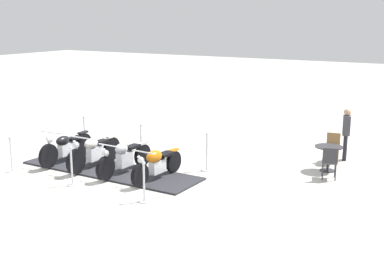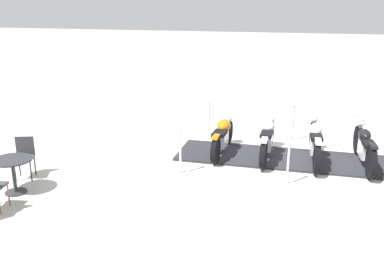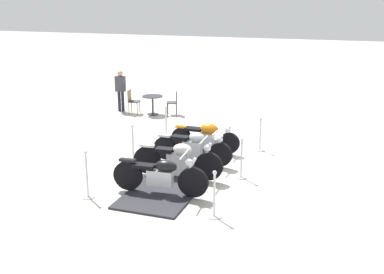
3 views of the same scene
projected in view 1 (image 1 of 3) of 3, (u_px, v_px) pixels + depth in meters
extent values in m
plane|color=beige|center=(110.00, 171.00, 15.03)|extent=(80.00, 80.00, 0.00)
cube|color=#28282D|center=(110.00, 170.00, 15.03)|extent=(1.66, 5.62, 0.05)
cylinder|color=black|center=(48.00, 156.00, 15.11)|extent=(0.72, 0.15, 0.71)
cylinder|color=black|center=(84.00, 144.00, 16.49)|extent=(0.72, 0.15, 0.71)
cube|color=silver|center=(67.00, 149.00, 15.80)|extent=(0.62, 0.23, 0.37)
ellipsoid|color=black|center=(63.00, 141.00, 15.60)|extent=(0.54, 0.31, 0.28)
cube|color=black|center=(75.00, 138.00, 16.08)|extent=(0.53, 0.28, 0.08)
cube|color=black|center=(83.00, 132.00, 16.40)|extent=(0.40, 0.15, 0.06)
cylinder|color=silver|center=(50.00, 145.00, 15.13)|extent=(0.35, 0.09, 0.60)
cylinder|color=silver|center=(52.00, 133.00, 15.13)|extent=(0.08, 0.79, 0.04)
sphere|color=silver|center=(50.00, 140.00, 15.09)|extent=(0.18, 0.18, 0.18)
cylinder|color=black|center=(76.00, 162.00, 14.52)|extent=(0.72, 0.13, 0.72)
cylinder|color=black|center=(112.00, 149.00, 15.93)|extent=(0.72, 0.13, 0.72)
cube|color=silver|center=(95.00, 153.00, 15.22)|extent=(0.54, 0.22, 0.41)
ellipsoid|color=silver|center=(91.00, 144.00, 15.03)|extent=(0.50, 0.32, 0.30)
cube|color=black|center=(102.00, 142.00, 15.44)|extent=(0.45, 0.28, 0.08)
cube|color=silver|center=(111.00, 136.00, 15.84)|extent=(0.40, 0.15, 0.06)
cylinder|color=silver|center=(77.00, 150.00, 14.51)|extent=(0.28, 0.08, 0.62)
cylinder|color=silver|center=(78.00, 137.00, 14.49)|extent=(0.06, 0.74, 0.04)
sphere|color=silver|center=(76.00, 145.00, 14.45)|extent=(0.18, 0.18, 0.18)
cylinder|color=black|center=(105.00, 168.00, 13.99)|extent=(0.66, 0.15, 0.65)
cylinder|color=black|center=(143.00, 155.00, 15.33)|extent=(0.66, 0.15, 0.65)
cube|color=silver|center=(125.00, 159.00, 14.64)|extent=(0.53, 0.24, 0.42)
ellipsoid|color=#B7BAC1|center=(121.00, 149.00, 14.46)|extent=(0.44, 0.32, 0.30)
cube|color=black|center=(132.00, 147.00, 14.86)|extent=(0.49, 0.29, 0.08)
cube|color=#B7BAC1|center=(142.00, 143.00, 15.24)|extent=(0.37, 0.16, 0.06)
cylinder|color=silver|center=(107.00, 158.00, 13.98)|extent=(0.27, 0.08, 0.56)
cylinder|color=silver|center=(108.00, 145.00, 13.96)|extent=(0.06, 0.66, 0.04)
sphere|color=silver|center=(106.00, 153.00, 13.92)|extent=(0.18, 0.18, 0.18)
cylinder|color=black|center=(140.00, 175.00, 13.47)|extent=(0.62, 0.15, 0.62)
cylinder|color=black|center=(174.00, 162.00, 14.70)|extent=(0.62, 0.15, 0.62)
cube|color=silver|center=(157.00, 167.00, 14.08)|extent=(0.55, 0.24, 0.36)
ellipsoid|color=#D16B0F|center=(154.00, 156.00, 13.90)|extent=(0.57, 0.36, 0.33)
cube|color=black|center=(165.00, 154.00, 14.31)|extent=(0.52, 0.33, 0.08)
cube|color=#D16B0F|center=(173.00, 150.00, 14.62)|extent=(0.35, 0.16, 0.06)
cylinder|color=silver|center=(142.00, 165.00, 13.48)|extent=(0.30, 0.09, 0.53)
cylinder|color=silver|center=(143.00, 152.00, 13.47)|extent=(0.07, 0.63, 0.04)
sphere|color=silver|center=(141.00, 160.00, 13.43)|extent=(0.18, 0.18, 0.18)
cylinder|color=silver|center=(141.00, 159.00, 16.29)|extent=(0.30, 0.30, 0.03)
cylinder|color=silver|center=(141.00, 142.00, 16.17)|extent=(0.05, 0.05, 1.04)
sphere|color=silver|center=(141.00, 125.00, 16.05)|extent=(0.09, 0.09, 0.09)
cylinder|color=silver|center=(85.00, 149.00, 17.50)|extent=(0.32, 0.32, 0.03)
cylinder|color=silver|center=(85.00, 133.00, 17.38)|extent=(0.05, 0.05, 1.04)
sphere|color=silver|center=(84.00, 117.00, 17.25)|extent=(0.09, 0.09, 0.09)
cylinder|color=silver|center=(207.00, 170.00, 15.09)|extent=(0.35, 0.35, 0.03)
cylinder|color=silver|center=(207.00, 153.00, 14.96)|extent=(0.05, 0.05, 1.03)
sphere|color=silver|center=(207.00, 134.00, 14.84)|extent=(0.09, 0.09, 0.09)
cylinder|color=silver|center=(144.00, 201.00, 12.55)|extent=(0.32, 0.32, 0.03)
cylinder|color=silver|center=(144.00, 183.00, 12.45)|extent=(0.05, 0.05, 0.91)
sphere|color=silver|center=(144.00, 163.00, 12.33)|extent=(0.09, 0.09, 0.09)
cylinder|color=silver|center=(12.00, 171.00, 14.97)|extent=(0.32, 0.32, 0.03)
cylinder|color=silver|center=(11.00, 155.00, 14.86)|extent=(0.05, 0.05, 0.94)
sphere|color=silver|center=(10.00, 138.00, 14.75)|extent=(0.09, 0.09, 0.09)
cylinder|color=silver|center=(73.00, 185.00, 13.76)|extent=(0.30, 0.30, 0.03)
cylinder|color=silver|center=(72.00, 167.00, 13.65)|extent=(0.05, 0.05, 0.96)
sphere|color=silver|center=(71.00, 148.00, 13.53)|extent=(0.09, 0.09, 0.09)
cylinder|color=#2D2D33|center=(327.00, 170.00, 15.05)|extent=(0.44, 0.44, 0.02)
cylinder|color=#2D2D33|center=(328.00, 159.00, 14.97)|extent=(0.07, 0.07, 0.69)
cylinder|color=#2D2D33|center=(329.00, 147.00, 14.88)|extent=(0.80, 0.80, 0.03)
cylinder|color=olive|center=(337.00, 159.00, 15.45)|extent=(0.03, 0.03, 0.47)
cylinder|color=olive|center=(325.00, 158.00, 15.58)|extent=(0.03, 0.03, 0.47)
cylinder|color=olive|center=(338.00, 156.00, 15.76)|extent=(0.03, 0.03, 0.47)
cylinder|color=olive|center=(327.00, 155.00, 15.89)|extent=(0.03, 0.03, 0.47)
cube|color=#3F3F47|center=(332.00, 149.00, 15.61)|extent=(0.45, 0.45, 0.04)
cube|color=olive|center=(333.00, 140.00, 15.72)|extent=(0.08, 0.40, 0.44)
cylinder|color=#2D2D33|center=(322.00, 169.00, 14.48)|extent=(0.03, 0.03, 0.46)
cylinder|color=#2D2D33|center=(335.00, 169.00, 14.41)|extent=(0.03, 0.03, 0.46)
cylinder|color=#2D2D33|center=(323.00, 172.00, 14.16)|extent=(0.03, 0.03, 0.46)
cylinder|color=#2D2D33|center=(336.00, 173.00, 14.09)|extent=(0.03, 0.03, 0.46)
cube|color=#3F3F47|center=(329.00, 162.00, 14.23)|extent=(0.50, 0.50, 0.04)
cube|color=#2D2D33|center=(330.00, 156.00, 14.00)|extent=(0.15, 0.39, 0.42)
cylinder|color=#23232D|center=(345.00, 148.00, 16.03)|extent=(0.12, 0.12, 0.81)
cylinder|color=#23232D|center=(345.00, 147.00, 16.16)|extent=(0.12, 0.12, 0.81)
cube|color=#3F3F47|center=(347.00, 125.00, 15.93)|extent=(0.44, 0.32, 0.61)
sphere|color=tan|center=(347.00, 112.00, 15.84)|extent=(0.22, 0.22, 0.22)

